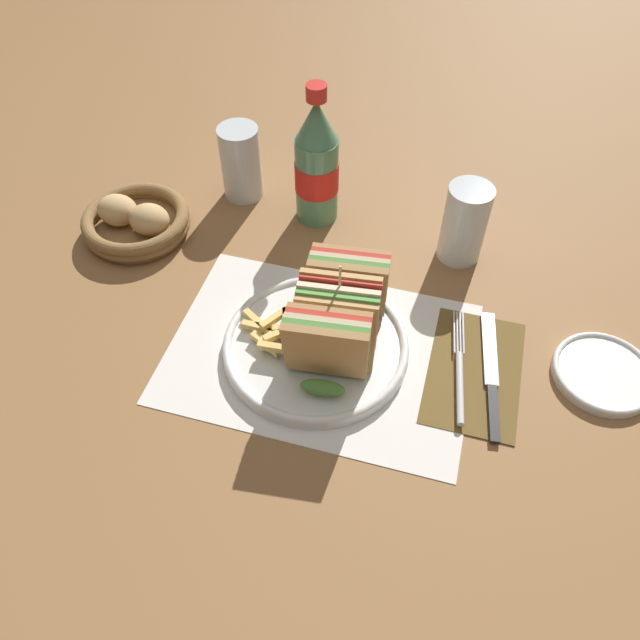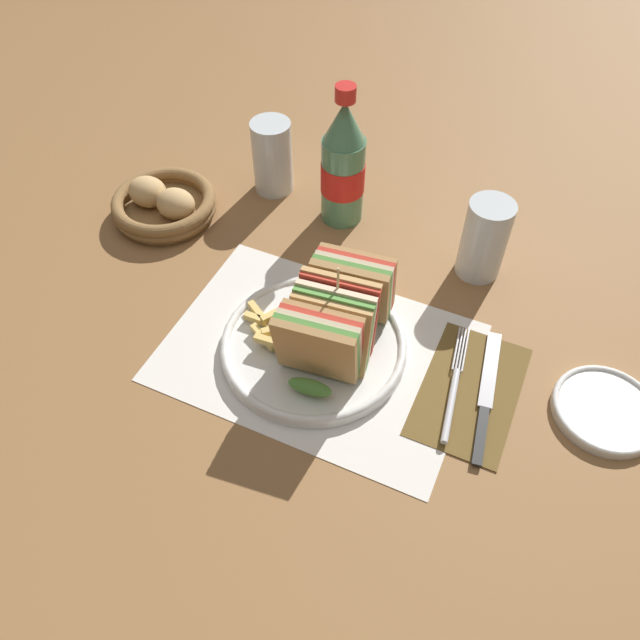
# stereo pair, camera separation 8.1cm
# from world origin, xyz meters

# --- Properties ---
(ground_plane) EXTENTS (4.00, 4.00, 0.00)m
(ground_plane) POSITION_xyz_m (0.00, 0.00, 0.00)
(ground_plane) COLOR olive
(placemat) EXTENTS (0.40, 0.28, 0.00)m
(placemat) POSITION_xyz_m (0.03, -0.01, 0.00)
(placemat) COLOR silver
(placemat) RESTS_ON ground_plane
(plate_main) EXTENTS (0.25, 0.25, 0.02)m
(plate_main) POSITION_xyz_m (0.02, -0.01, 0.01)
(plate_main) COLOR white
(plate_main) RESTS_ON ground_plane
(club_sandwich) EXTENTS (0.11, 0.20, 0.14)m
(club_sandwich) POSITION_xyz_m (0.05, -0.00, 0.07)
(club_sandwich) COLOR tan
(club_sandwich) RESTS_ON plate_main
(fries_pile) EXTENTS (0.11, 0.10, 0.02)m
(fries_pile) POSITION_xyz_m (-0.03, -0.02, 0.03)
(fries_pile) COLOR #E5C166
(fries_pile) RESTS_ON plate_main
(napkin) EXTENTS (0.12, 0.19, 0.00)m
(napkin) POSITION_xyz_m (0.23, 0.01, 0.00)
(napkin) COLOR brown
(napkin) RESTS_ON ground_plane
(fork) EXTENTS (0.04, 0.18, 0.01)m
(fork) POSITION_xyz_m (0.21, -0.01, 0.01)
(fork) COLOR silver
(fork) RESTS_ON napkin
(knife) EXTENTS (0.04, 0.20, 0.00)m
(knife) POSITION_xyz_m (0.25, 0.01, 0.01)
(knife) COLOR black
(knife) RESTS_ON napkin
(coke_bottle_near) EXTENTS (0.07, 0.07, 0.23)m
(coke_bottle_near) POSITION_xyz_m (-0.05, 0.25, 0.10)
(coke_bottle_near) COLOR #4C7F5B
(coke_bottle_near) RESTS_ON ground_plane
(glass_near) EXTENTS (0.06, 0.06, 0.12)m
(glass_near) POSITION_xyz_m (0.18, 0.22, 0.05)
(glass_near) COLOR silver
(glass_near) RESTS_ON ground_plane
(glass_far) EXTENTS (0.06, 0.06, 0.12)m
(glass_far) POSITION_xyz_m (-0.19, 0.28, 0.05)
(glass_far) COLOR silver
(glass_far) RESTS_ON ground_plane
(bread_basket) EXTENTS (0.17, 0.17, 0.06)m
(bread_basket) POSITION_xyz_m (-0.31, 0.14, 0.02)
(bread_basket) COLOR olive
(bread_basket) RESTS_ON ground_plane
(side_saucer) EXTENTS (0.13, 0.13, 0.01)m
(side_saucer) POSITION_xyz_m (0.39, 0.05, 0.01)
(side_saucer) COLOR white
(side_saucer) RESTS_ON ground_plane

